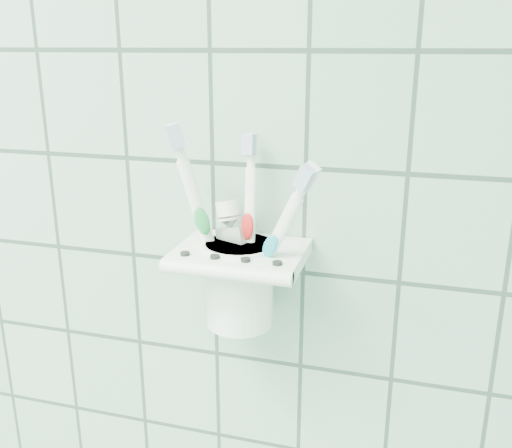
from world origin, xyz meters
TOP-DOWN VIEW (x-y plane):
  - holder_bracket at (0.65, 1.15)m, footprint 0.13×0.10m
  - cup at (0.64, 1.16)m, footprint 0.08×0.08m
  - toothbrush_pink at (0.63, 1.16)m, footprint 0.06×0.03m
  - toothbrush_blue at (0.65, 1.15)m, footprint 0.02×0.04m
  - toothbrush_orange at (0.64, 1.16)m, footprint 0.08×0.06m
  - toothpaste_tube at (0.65, 1.15)m, footprint 0.05×0.04m

SIDE VIEW (x-z plane):
  - cup at x=0.64m, z-range 1.21..1.30m
  - holder_bracket at x=0.65m, z-range 1.26..1.30m
  - toothpaste_tube at x=0.65m, z-range 1.22..1.35m
  - toothbrush_blue at x=0.65m, z-range 1.21..1.40m
  - toothbrush_orange at x=0.64m, z-range 1.22..1.41m
  - toothbrush_pink at x=0.63m, z-range 1.21..1.42m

